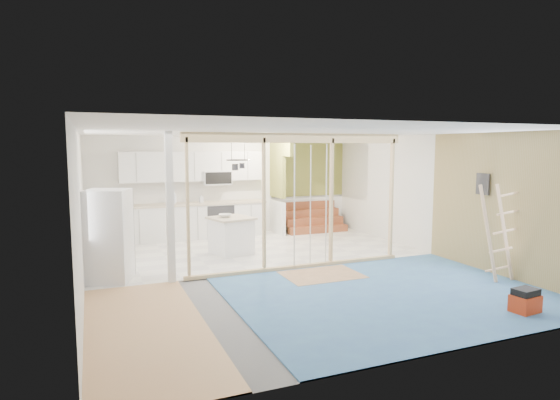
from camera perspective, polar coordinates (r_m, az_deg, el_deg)
name	(u,v)px	position (r m, az deg, el deg)	size (l,w,h in m)	color
room	(284,203)	(8.73, 0.49, -0.33)	(7.01, 8.01, 2.61)	slate
floor_overlays	(286,269)	(9.05, 0.76, -8.40)	(7.00, 8.00, 0.03)	silver
stud_frame	(270,187)	(8.59, -1.18, 1.62)	(4.66, 0.14, 2.60)	#DEB988
base_cabinets	(169,225)	(11.64, -13.37, -2.94)	(4.45, 2.24, 0.93)	silver
upper_cabinets	(196,167)	(12.08, -10.26, 3.93)	(3.60, 0.41, 0.85)	silver
green_partition	(301,198)	(12.91, 2.58, 0.29)	(2.25, 1.51, 2.60)	olive
pot_rack	(238,162)	(10.35, -5.15, 4.58)	(0.52, 0.52, 0.72)	black
sheathing_panel	(511,206)	(9.14, 26.31, -0.69)	(0.02, 4.00, 2.60)	tan
electrical_panel	(483,184)	(9.48, 23.50, 1.80)	(0.04, 0.30, 0.40)	#323337
ceiling_light	(289,139)	(11.98, 1.13, 7.46)	(0.32, 0.32, 0.08)	#FFEABF
fridge	(109,236)	(8.58, -20.12, -4.17)	(0.90, 0.87, 1.61)	silver
island	(231,236)	(10.27, -5.96, -4.37)	(1.02, 1.02, 0.82)	white
bowl	(225,216)	(10.21, -6.68, -1.91)	(0.29, 0.29, 0.07)	silver
soap_bottle_a	(174,197)	(12.02, -12.77, 0.36)	(0.12, 0.12, 0.32)	silver
soap_bottle_b	(201,198)	(12.05, -9.59, 0.18)	(0.09, 0.09, 0.21)	silver
toolbox	(525,301)	(7.57, 27.72, -10.89)	(0.40, 0.32, 0.36)	#AF2E10
ladder	(499,233)	(8.88, 25.10, -3.64)	(0.90, 0.17, 1.69)	beige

